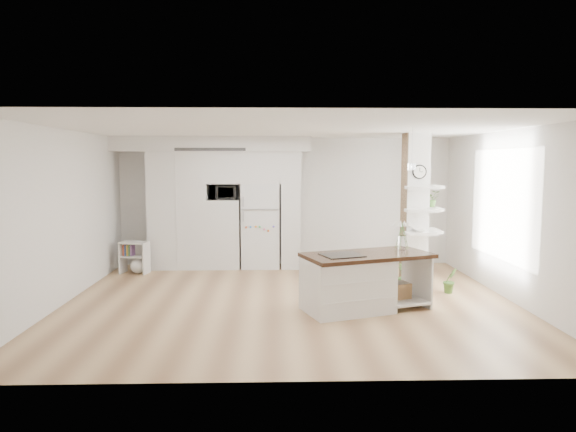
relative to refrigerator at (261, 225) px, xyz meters
name	(u,v)px	position (x,y,z in m)	size (l,w,h in m)	color
floor	(290,301)	(0.53, -2.68, -0.88)	(7.00, 6.00, 0.01)	tan
room	(290,184)	(0.53, -2.68, 0.98)	(7.04, 6.04, 2.72)	white
cabinet_wall	(216,195)	(-0.92, -0.01, 0.63)	(4.00, 0.71, 2.70)	silver
refrigerator	(261,225)	(0.00, 0.00, 0.00)	(0.78, 0.69, 1.75)	white
column	(421,209)	(2.90, -1.55, 0.48)	(0.69, 0.90, 2.70)	silver
window	(502,205)	(4.00, -2.38, 0.62)	(2.40, 2.40, 0.00)	white
pendant_light	(397,167)	(2.23, -2.53, 1.24)	(0.12, 0.12, 0.10)	white
kitchen_island	(354,281)	(1.46, -3.22, -0.43)	(2.06, 1.45, 1.41)	silver
bookshelf	(136,259)	(-2.45, -0.56, -0.60)	(0.58, 0.41, 0.63)	silver
floor_plant_a	(450,280)	(3.23, -2.26, -0.66)	(0.24, 0.19, 0.43)	#44722D
floor_plant_b	(404,276)	(2.55, -1.88, -0.66)	(0.24, 0.24, 0.43)	#44722D
microwave	(224,192)	(-0.75, -0.06, 0.69)	(0.54, 0.37, 0.30)	#2D2D2D
shelf_plant	(432,199)	(3.15, -1.38, 0.65)	(0.27, 0.23, 0.30)	#44722D
decor_bowl	(419,230)	(2.82, -1.78, 0.13)	(0.22, 0.22, 0.05)	white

